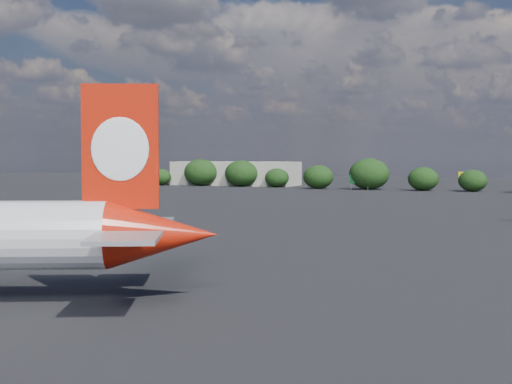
% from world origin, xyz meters
% --- Properties ---
extents(ground, '(500.00, 500.00, 0.00)m').
position_xyz_m(ground, '(0.00, 60.00, 0.00)').
color(ground, black).
rests_on(ground, ground).
extents(terminal_building, '(42.00, 16.00, 8.00)m').
position_xyz_m(terminal_building, '(-65.00, 192.00, 4.00)').
color(terminal_building, '#A49E8D').
rests_on(terminal_building, ground).
extents(highway_sign, '(6.00, 0.30, 4.50)m').
position_xyz_m(highway_sign, '(-18.00, 176.00, 3.13)').
color(highway_sign, '#156A2D').
rests_on(highway_sign, ground).
extents(billboard_yellow, '(5.00, 0.30, 5.50)m').
position_xyz_m(billboard_yellow, '(12.00, 182.00, 3.87)').
color(billboard_yellow, yellow).
rests_on(billboard_yellow, ground).
extents(horizon_treeline, '(199.45, 15.99, 9.29)m').
position_xyz_m(horizon_treeline, '(-0.40, 180.01, 3.88)').
color(horizon_treeline, black).
rests_on(horizon_treeline, ground).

